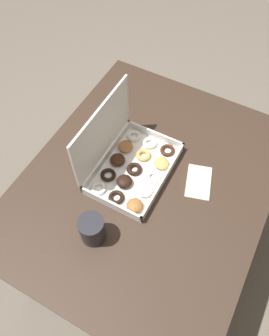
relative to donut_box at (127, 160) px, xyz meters
The scene contains 5 objects.
ground_plane 0.76m from the donut_box, 97.69° to the right, with size 8.00×8.00×0.00m, color #6B6054.
dining_table 0.18m from the donut_box, 97.69° to the right, with size 1.06×0.86×0.70m.
donut_box is the anchor object (origin of this frame).
coffee_mug 0.29m from the donut_box, behind, with size 0.08×0.08×0.11m.
paper_napkin 0.28m from the donut_box, 75.03° to the right, with size 0.16×0.12×0.01m.
Camera 1 is at (-0.56, -0.25, 1.75)m, focal length 35.00 mm.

